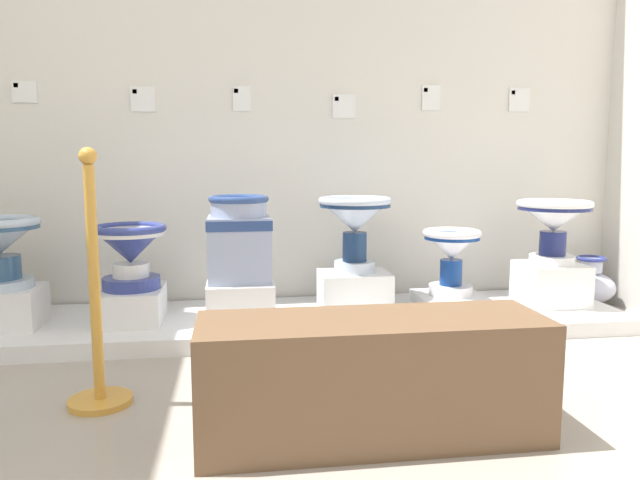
{
  "coord_description": "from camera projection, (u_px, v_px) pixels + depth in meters",
  "views": [
    {
      "loc": [
        1.68,
        -0.81,
        0.9
      ],
      "look_at": [
        2.13,
        2.29,
        0.48
      ],
      "focal_mm": 33.19,
      "sensor_mm": 36.0,
      "label": 1
    }
  ],
  "objects": [
    {
      "name": "info_placard_first",
      "position": [
        24.0,
        92.0,
        3.23
      ],
      "size": [
        0.13,
        0.01,
        0.12
      ],
      "color": "white"
    },
    {
      "name": "wall_back",
      "position": [
        291.0,
        38.0,
        3.43
      ],
      "size": [
        4.25,
        0.06,
        3.22
      ],
      "primitive_type": "cube",
      "color": "silver",
      "rests_on": "ground_plane"
    },
    {
      "name": "museum_bench",
      "position": [
        372.0,
        378.0,
        1.92
      ],
      "size": [
        1.13,
        0.36,
        0.4
      ],
      "primitive_type": "cube",
      "color": "brown",
      "rests_on": "ground_plane"
    },
    {
      "name": "antique_toilet_tall_cobalt",
      "position": [
        130.0,
        248.0,
        3.0
      ],
      "size": [
        0.37,
        0.37,
        0.33
      ],
      "color": "#323F89",
      "rests_on": "plinth_block_tall_cobalt"
    },
    {
      "name": "plinth_block_broad_patterned",
      "position": [
        550.0,
        284.0,
        3.4
      ],
      "size": [
        0.34,
        0.32,
        0.24
      ],
      "primitive_type": "cube",
      "color": "white",
      "rests_on": "display_platform"
    },
    {
      "name": "plinth_block_central_ornate",
      "position": [
        354.0,
        290.0,
        3.3
      ],
      "size": [
        0.39,
        0.29,
        0.2
      ],
      "primitive_type": "cube",
      "color": "white",
      "rests_on": "display_platform"
    },
    {
      "name": "antique_toilet_broad_patterned",
      "position": [
        554.0,
        219.0,
        3.35
      ],
      "size": [
        0.41,
        0.41,
        0.36
      ],
      "color": "white",
      "rests_on": "plinth_block_broad_patterned"
    },
    {
      "name": "plinth_block_squat_floral",
      "position": [
        240.0,
        300.0,
        3.07
      ],
      "size": [
        0.34,
        0.39,
        0.21
      ],
      "primitive_type": "cube",
      "color": "white",
      "rests_on": "display_platform"
    },
    {
      "name": "antique_toilet_pale_glazed",
      "position": [
        452.0,
        250.0,
        3.32
      ],
      "size": [
        0.33,
        0.33,
        0.37
      ],
      "color": "white",
      "rests_on": "plinth_block_pale_glazed"
    },
    {
      "name": "antique_toilet_central_ornate",
      "position": [
        355.0,
        218.0,
        3.25
      ],
      "size": [
        0.4,
        0.4,
        0.42
      ],
      "color": "silver",
      "rests_on": "plinth_block_central_ornate"
    },
    {
      "name": "plinth_block_pale_glazed",
      "position": [
        450.0,
        300.0,
        3.35
      ],
      "size": [
        0.37,
        0.38,
        0.07
      ],
      "primitive_type": "cube",
      "color": "white",
      "rests_on": "display_platform"
    },
    {
      "name": "info_placard_third",
      "position": [
        242.0,
        98.0,
        3.4
      ],
      "size": [
        0.1,
        0.01,
        0.14
      ],
      "color": "white"
    },
    {
      "name": "decorative_vase_spare",
      "position": [
        590.0,
        285.0,
        3.65
      ],
      "size": [
        0.3,
        0.3,
        0.32
      ],
      "color": "navy",
      "rests_on": "ground_plane"
    },
    {
      "name": "plinth_block_slender_white",
      "position": [
        2.0,
        308.0,
        2.92
      ],
      "size": [
        0.37,
        0.3,
        0.2
      ],
      "primitive_type": "cube",
      "color": "white",
      "rests_on": "display_platform"
    },
    {
      "name": "info_placard_sixth",
      "position": [
        519.0,
        100.0,
        3.64
      ],
      "size": [
        0.13,
        0.01,
        0.14
      ],
      "color": "white"
    },
    {
      "name": "plinth_block_tall_cobalt",
      "position": [
        132.0,
        305.0,
        3.03
      ],
      "size": [
        0.31,
        0.38,
        0.17
      ],
      "primitive_type": "cube",
      "color": "white",
      "rests_on": "display_platform"
    },
    {
      "name": "info_placard_second",
      "position": [
        143.0,
        99.0,
        3.32
      ],
      "size": [
        0.14,
        0.01,
        0.14
      ],
      "color": "white"
    },
    {
      "name": "info_placard_fifth",
      "position": [
        431.0,
        98.0,
        3.56
      ],
      "size": [
        0.11,
        0.01,
        0.15
      ],
      "color": "white"
    },
    {
      "name": "antique_toilet_squat_floral",
      "position": [
        239.0,
        236.0,
        3.02
      ],
      "size": [
        0.32,
        0.32,
        0.44
      ],
      "color": "#9CAACE",
      "rests_on": "plinth_block_squat_floral"
    },
    {
      "name": "display_platform",
      "position": [
        301.0,
        321.0,
        3.2
      ],
      "size": [
        3.53,
        0.79,
        0.08
      ],
      "primitive_type": "cube",
      "color": "white",
      "rests_on": "ground_plane"
    },
    {
      "name": "stanchion_post_near_left",
      "position": [
        97.0,
        326.0,
        2.17
      ],
      "size": [
        0.23,
        0.23,
        0.95
      ],
      "color": "gold",
      "rests_on": "ground_plane"
    },
    {
      "name": "info_placard_fourth",
      "position": [
        344.0,
        106.0,
        3.49
      ],
      "size": [
        0.14,
        0.01,
        0.14
      ],
      "color": "white"
    },
    {
      "name": "ground_plane",
      "position": [
        360.0,
        479.0,
        1.7
      ],
      "size": [
        6.05,
        5.5,
        0.02
      ],
      "primitive_type": "cube",
      "color": "#A3998C"
    }
  ]
}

